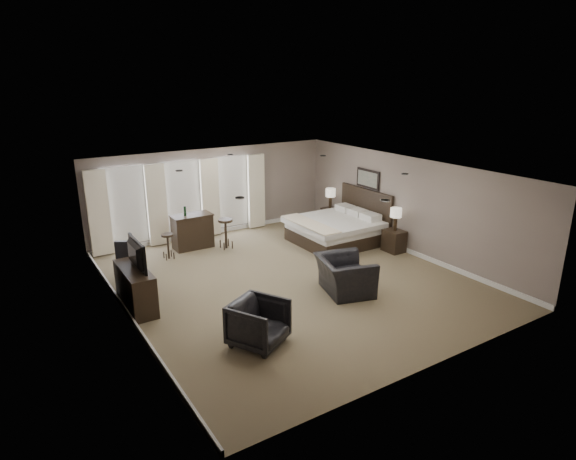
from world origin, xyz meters
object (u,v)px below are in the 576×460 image
lamp_far (330,199)px  armchair_far (258,321)px  bed (336,218)px  dresser (136,288)px  nightstand_far (330,217)px  bar_stool_left (168,246)px  lamp_near (396,219)px  armchair_near (345,269)px  desk_chair (131,261)px  bar_counter (192,231)px  tv (133,266)px  bar_stool_right (226,234)px  nightstand_near (394,241)px

lamp_far → armchair_far: bearing=-136.9°
bed → dresser: size_ratio=1.52×
nightstand_far → bar_stool_left: bearing=-178.7°
bed → lamp_near: bearing=-58.5°
lamp_near → armchair_near: 3.12m
bed → lamp_far: bearing=58.5°
nightstand_far → desk_chair: 6.77m
bed → bar_counter: 4.07m
nightstand_far → lamp_far: 0.60m
lamp_near → armchair_far: size_ratio=0.69×
tv → armchair_far: bearing=-151.2°
armchair_near → armchair_far: (-2.68, -0.91, -0.08)m
dresser → armchair_near: 4.46m
armchair_near → bar_counter: (-1.75, 4.56, -0.05)m
tv → bar_stool_right: tv is taller
bed → bar_counter: bed is taller
tv → bar_stool_left: (1.51, 2.39, -0.60)m
nightstand_near → dresser: size_ratio=0.40×
bed → bar_counter: bearing=154.0°
armchair_far → bar_stool_left: 5.01m
lamp_near → lamp_far: lamp_near is taller
lamp_near → armchair_near: bearing=-154.6°
armchair_near → bar_stool_right: bearing=29.6°
armchair_near → bar_stool_left: (-2.61, 4.10, -0.20)m
bed → dresser: 6.13m
nightstand_near → dresser: bearing=176.8°
lamp_far → bar_stool_right: (-3.78, -0.20, -0.46)m
desk_chair → armchair_near: bearing=171.3°
bar_counter → bar_stool_left: size_ratio=1.63×
nightstand_near → armchair_far: 5.92m
nightstand_far → tv: tv is taller
lamp_far → bar_stool_left: (-5.41, -0.13, -0.54)m
bar_counter → desk_chair: desk_chair is taller
armchair_far → bar_stool_left: bearing=60.1°
armchair_far → bar_stool_right: 5.22m
bar_stool_right → desk_chair: 3.05m
nightstand_near → bar_stool_left: size_ratio=0.88×
desk_chair → lamp_far: bearing=-140.4°
nightstand_near → bar_stool_right: bearing=144.5°
nightstand_far → bar_counter: 4.56m
bed → bar_stool_right: size_ratio=2.70×
lamp_far → desk_chair: size_ratio=0.59×
nightstand_far → armchair_far: size_ratio=0.61×
nightstand_near → desk_chair: size_ratio=0.54×
nightstand_far → armchair_far: bearing=-136.9°
bar_stool_left → desk_chair: (-1.24, -1.08, 0.22)m
nightstand_near → bar_counter: (-4.55, 3.23, 0.18)m
tv → bar_stool_right: (3.14, 2.31, -0.52)m
dresser → bar_counter: (2.37, 2.85, 0.05)m
desk_chair → armchair_far: bearing=136.0°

